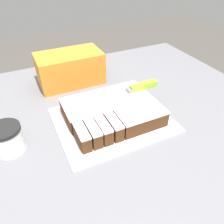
{
  "coord_description": "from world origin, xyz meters",
  "views": [
    {
      "loc": [
        -0.19,
        -0.54,
        1.39
      ],
      "look_at": [
        0.06,
        0.0,
        0.93
      ],
      "focal_mm": 35.0,
      "sensor_mm": 36.0,
      "label": 1
    }
  ],
  "objects": [
    {
      "name": "coffee_cup",
      "position": [
        -0.27,
        0.01,
        0.94
      ],
      "size": [
        0.09,
        0.09,
        0.09
      ],
      "color": "white",
      "rests_on": "countertop"
    },
    {
      "name": "storage_box",
      "position": [
        0.01,
        0.32,
        0.97
      ],
      "size": [
        0.27,
        0.15,
        0.14
      ],
      "color": "orange",
      "rests_on": "countertop"
    },
    {
      "name": "cake_board",
      "position": [
        0.06,
        0.0,
        0.9
      ],
      "size": [
        0.39,
        0.31,
        0.01
      ],
      "color": "silver",
      "rests_on": "countertop"
    },
    {
      "name": "countertop",
      "position": [
        0.0,
        0.0,
        0.45
      ],
      "size": [
        1.4,
        1.1,
        0.9
      ],
      "color": "slate",
      "rests_on": "ground_plane"
    },
    {
      "name": "knife",
      "position": [
        0.18,
        0.05,
        0.97
      ],
      "size": [
        0.31,
        0.03,
        0.02
      ],
      "rotation": [
        0.0,
        0.0,
        3.14
      ],
      "color": "silver",
      "rests_on": "cake"
    },
    {
      "name": "cake",
      "position": [
        0.07,
        0.01,
        0.93
      ],
      "size": [
        0.31,
        0.23,
        0.06
      ],
      "color": "#472814",
      "rests_on": "cake_board"
    }
  ]
}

